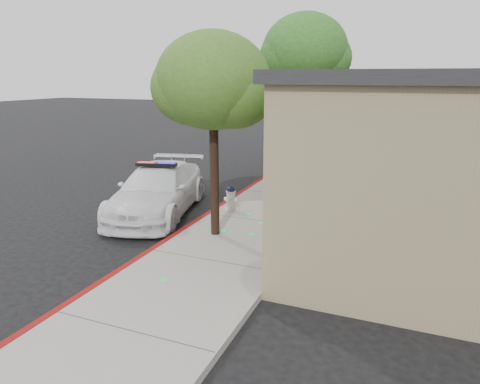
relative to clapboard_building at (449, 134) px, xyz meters
The scene contains 9 objects.
ground 11.42m from the clapboard_building, 126.62° to the right, with size 120.00×120.00×0.00m, color black.
sidewalk 8.13m from the clapboard_building, 130.31° to the right, with size 3.20×60.00×0.15m, color gray.
red_curb 9.18m from the clapboard_building, 137.85° to the right, with size 0.14×60.00×0.16m, color maroon.
clapboard_building is the anchor object (origin of this frame).
police_car 10.36m from the clapboard_building, 143.70° to the right, with size 3.24×5.46×1.60m.
fire_hydrant 8.30m from the clapboard_building, 138.78° to the right, with size 0.43×0.37×0.76m.
street_tree_near 9.53m from the clapboard_building, 127.31° to the right, with size 3.03×2.76×5.05m.
street_tree_mid 6.15m from the clapboard_building, behind, with size 3.54×3.36×6.41m.
street_tree_far 6.39m from the clapboard_building, 158.34° to the left, with size 2.70×2.57×4.86m.
Camera 1 is at (5.64, -8.07, 4.14)m, focal length 32.48 mm.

